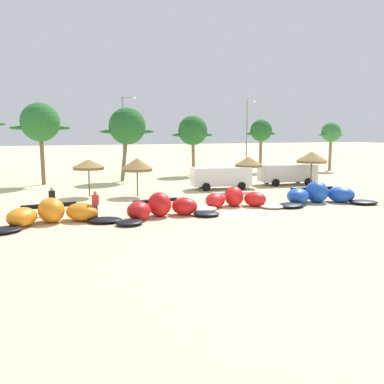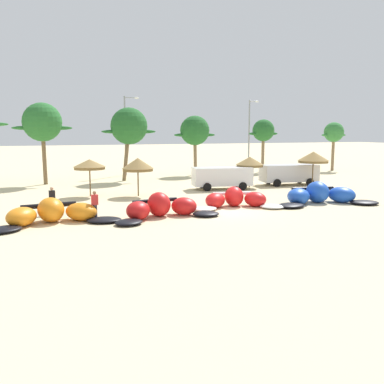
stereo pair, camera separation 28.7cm
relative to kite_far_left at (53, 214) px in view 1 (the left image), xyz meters
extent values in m
plane|color=beige|center=(10.16, -0.32, -0.51)|extent=(260.00, 260.00, 0.00)
ellipsoid|color=black|center=(-2.38, -1.29, -0.37)|extent=(2.29, 2.06, 0.26)
ellipsoid|color=orange|center=(-1.52, -0.17, -0.02)|extent=(2.12, 2.30, 0.98)
ellipsoid|color=orange|center=(-0.04, 0.37, 0.15)|extent=(1.57, 2.00, 1.32)
ellipsoid|color=orange|center=(1.52, 0.15, -0.02)|extent=(2.27, 2.32, 0.98)
ellipsoid|color=black|center=(2.60, -0.76, -0.37)|extent=(2.15, 1.80, 0.26)
cylinder|color=black|center=(-0.11, 1.02, 0.29)|extent=(2.94, 0.57, 0.27)
cube|color=black|center=(-0.02, 0.18, 0.15)|extent=(1.13, 0.78, 0.04)
ellipsoid|color=black|center=(3.69, -1.88, -0.37)|extent=(1.97, 1.87, 0.28)
ellipsoid|color=red|center=(4.46, -0.81, 0.01)|extent=(1.86, 1.96, 1.03)
ellipsoid|color=red|center=(5.84, -0.25, 0.19)|extent=(1.50, 1.71, 1.39)
ellipsoid|color=red|center=(7.31, -0.41, 0.01)|extent=(2.00, 2.01, 1.03)
ellipsoid|color=black|center=(8.35, -1.23, -0.37)|extent=(1.78, 1.59, 0.28)
cylinder|color=black|center=(5.76, 0.28, 0.31)|extent=(2.76, 0.63, 0.25)
cube|color=black|center=(5.86, -0.40, 0.19)|extent=(1.07, 0.69, 0.04)
ellipsoid|color=white|center=(8.96, 0.36, -0.38)|extent=(1.70, 1.42, 0.26)
ellipsoid|color=red|center=(9.97, 1.06, -0.03)|extent=(1.94, 1.93, 0.96)
ellipsoid|color=red|center=(11.34, 1.13, 0.14)|extent=(1.49, 1.74, 1.29)
ellipsoid|color=red|center=(12.58, 0.54, -0.03)|extent=(1.72, 1.89, 0.96)
ellipsoid|color=white|center=(13.24, -0.50, -0.38)|extent=(1.94, 1.83, 0.26)
cylinder|color=white|center=(11.45, 1.65, 0.26)|extent=(2.55, 0.73, 0.23)
cube|color=white|center=(11.31, 0.98, 0.14)|extent=(1.02, 0.73, 0.04)
ellipsoid|color=black|center=(14.52, -0.66, -0.36)|extent=(2.13, 1.80, 0.29)
ellipsoid|color=blue|center=(15.70, 0.24, 0.03)|extent=(2.35, 2.36, 1.07)
ellipsoid|color=blue|center=(17.35, 0.40, 0.22)|extent=(1.73, 2.08, 1.45)
ellipsoid|color=blue|center=(18.88, -0.25, 0.03)|extent=(2.14, 2.33, 1.07)
ellipsoid|color=black|center=(19.73, -1.46, -0.36)|extent=(2.35, 2.18, 0.29)
cylinder|color=black|center=(17.45, 1.05, 0.36)|extent=(3.09, 0.74, 0.28)
cube|color=black|center=(17.32, 0.21, 0.22)|extent=(1.21, 0.84, 0.04)
cylinder|color=brown|center=(3.22, 8.91, 0.60)|extent=(0.10, 0.10, 2.22)
cone|color=olive|center=(3.22, 8.91, 1.99)|extent=(2.40, 2.40, 0.57)
cylinder|color=olive|center=(3.22, 8.91, 1.61)|extent=(2.28, 2.28, 0.20)
cylinder|color=brown|center=(6.59, 7.65, 0.54)|extent=(0.10, 0.10, 2.09)
cone|color=olive|center=(6.59, 7.65, 1.97)|extent=(2.37, 2.37, 0.79)
cylinder|color=olive|center=(6.59, 7.65, 1.48)|extent=(2.25, 2.25, 0.20)
cylinder|color=brown|center=(16.87, 9.10, 0.48)|extent=(0.10, 0.10, 1.98)
cone|color=olive|center=(16.87, 9.10, 1.82)|extent=(2.40, 2.40, 0.69)
cylinder|color=olive|center=(16.87, 9.10, 1.37)|extent=(2.28, 2.28, 0.20)
cylinder|color=brown|center=(22.24, 7.44, 0.64)|extent=(0.10, 0.10, 2.30)
cone|color=olive|center=(22.24, 7.44, 2.19)|extent=(2.70, 2.70, 0.79)
cylinder|color=olive|center=(22.24, 7.44, 1.70)|extent=(2.56, 2.56, 0.20)
cube|color=silver|center=(21.04, 9.30, 0.58)|extent=(5.33, 2.71, 1.50)
cube|color=black|center=(19.66, 9.51, 0.85)|extent=(1.55, 2.10, 0.56)
cylinder|color=black|center=(19.33, 8.56, -0.17)|extent=(0.71, 0.34, 0.68)
cylinder|color=black|center=(19.63, 10.51, -0.17)|extent=(0.71, 0.34, 0.68)
cylinder|color=black|center=(22.45, 8.09, -0.17)|extent=(0.71, 0.34, 0.68)
cylinder|color=black|center=(22.75, 10.04, -0.17)|extent=(0.71, 0.34, 0.68)
cube|color=white|center=(14.12, 8.88, 0.58)|extent=(5.15, 2.79, 1.50)
cube|color=black|center=(12.80, 9.11, 0.85)|extent=(1.54, 2.11, 0.56)
cylinder|color=black|center=(12.46, 8.17, -0.17)|extent=(0.71, 0.35, 0.68)
cylinder|color=black|center=(12.80, 10.11, -0.17)|extent=(0.71, 0.35, 0.68)
cylinder|color=black|center=(15.44, 7.64, -0.17)|extent=(0.71, 0.35, 0.68)
cylinder|color=black|center=(15.78, 9.58, -0.17)|extent=(0.71, 0.35, 0.68)
cylinder|color=#383842|center=(2.24, -0.01, -0.08)|extent=(0.24, 0.24, 0.85)
cube|color=red|center=(2.24, -0.01, 0.62)|extent=(0.36, 0.22, 0.56)
sphere|color=#9E7051|center=(2.24, -0.01, 1.01)|extent=(0.20, 0.20, 0.20)
cylinder|color=#383842|center=(0.16, 2.58, -0.08)|extent=(0.24, 0.24, 0.85)
cube|color=black|center=(0.16, 2.58, 0.62)|extent=(0.36, 0.22, 0.56)
sphere|color=tan|center=(0.16, 2.58, 1.01)|extent=(0.20, 0.20, 0.20)
cylinder|color=brown|center=(0.36, 17.73, 2.33)|extent=(0.41, 0.36, 5.67)
sphere|color=#286B2D|center=(0.33, 17.73, 5.16)|extent=(3.50, 3.50, 3.50)
ellipsoid|color=#286B2D|center=(-1.07, 17.73, 4.63)|extent=(2.45, 0.50, 0.36)
ellipsoid|color=#286B2D|center=(1.73, 17.73, 4.63)|extent=(2.45, 0.50, 0.36)
cylinder|color=brown|center=(8.02, 17.92, 2.17)|extent=(0.96, 0.36, 5.36)
sphere|color=#236028|center=(8.32, 17.92, 4.84)|extent=(3.59, 3.59, 3.59)
ellipsoid|color=#236028|center=(6.88, 17.92, 4.30)|extent=(2.51, 0.50, 0.36)
ellipsoid|color=#236028|center=(9.76, 17.92, 4.30)|extent=(2.51, 0.50, 0.36)
cylinder|color=#7F6647|center=(16.37, 20.68, 1.96)|extent=(0.46, 0.36, 4.93)
sphere|color=#236028|center=(16.32, 20.68, 4.42)|extent=(3.25, 3.25, 3.25)
ellipsoid|color=#236028|center=(15.02, 20.68, 3.93)|extent=(2.28, 0.50, 0.36)
ellipsoid|color=#236028|center=(17.62, 20.68, 3.93)|extent=(2.28, 0.50, 0.36)
cylinder|color=#7F6647|center=(25.25, 21.08, 1.97)|extent=(0.37, 0.36, 4.95)
sphere|color=#236028|center=(25.26, 21.08, 4.44)|extent=(2.60, 2.60, 2.60)
ellipsoid|color=#236028|center=(24.21, 21.08, 4.05)|extent=(1.82, 0.50, 0.36)
ellipsoid|color=#236028|center=(26.30, 21.08, 4.05)|extent=(1.82, 0.50, 0.36)
cylinder|color=#7F6647|center=(34.24, 19.46, 1.86)|extent=(0.36, 0.36, 4.74)
sphere|color=#337A38|center=(34.24, 19.46, 4.24)|extent=(2.41, 2.41, 2.41)
ellipsoid|color=#337A38|center=(33.28, 19.46, 3.87)|extent=(1.69, 0.50, 0.36)
ellipsoid|color=#337A38|center=(35.21, 19.46, 3.87)|extent=(1.69, 0.50, 0.36)
cylinder|color=gray|center=(9.10, 23.25, 3.81)|extent=(0.18, 0.18, 8.64)
cylinder|color=gray|center=(9.77, 23.25, 7.98)|extent=(1.35, 0.10, 0.10)
ellipsoid|color=silver|center=(10.45, 23.25, 7.98)|extent=(0.56, 0.24, 0.20)
cylinder|color=gray|center=(24.97, 24.07, 3.83)|extent=(0.18, 0.18, 8.68)
cylinder|color=gray|center=(25.49, 24.07, 8.02)|extent=(1.04, 0.10, 0.10)
ellipsoid|color=silver|center=(26.01, 24.07, 8.02)|extent=(0.56, 0.24, 0.20)
camera|label=1|loc=(-1.33, -23.18, 4.34)|focal=39.68mm
camera|label=2|loc=(-1.06, -23.29, 4.34)|focal=39.68mm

